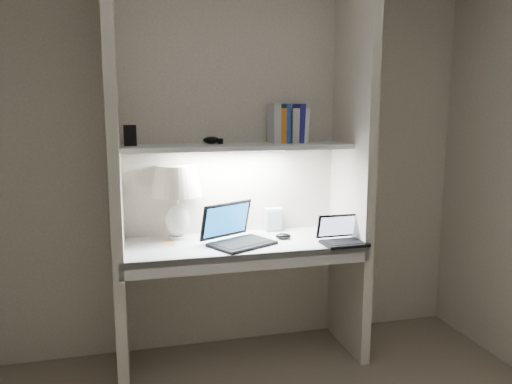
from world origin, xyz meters
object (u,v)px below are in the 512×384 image
object	(u,v)px
table_lamp	(177,189)
book_row	(288,124)
laptop_main	(236,235)
speaker	(273,219)
laptop_netbook	(342,237)

from	to	relation	value
table_lamp	book_row	world-z (taller)	book_row
laptop_main	speaker	size ratio (longest dim) A/B	3.00
laptop_netbook	book_row	world-z (taller)	book_row
table_lamp	laptop_main	xyz separation A→B (m)	(0.33, -0.20, -0.26)
speaker	book_row	xyz separation A→B (m)	(0.08, -0.06, 0.63)
laptop_main	laptop_netbook	world-z (taller)	laptop_main
laptop_netbook	speaker	distance (m)	0.52
laptop_main	speaker	bearing A→B (deg)	11.83
book_row	laptop_netbook	bearing A→B (deg)	-55.05
speaker	laptop_main	bearing A→B (deg)	-134.45
speaker	book_row	distance (m)	0.64
laptop_main	book_row	size ratio (longest dim) A/B	1.88
speaker	book_row	world-z (taller)	book_row
laptop_netbook	laptop_main	bearing A→B (deg)	164.75
table_lamp	book_row	xyz separation A→B (m)	(0.72, -0.01, 0.40)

